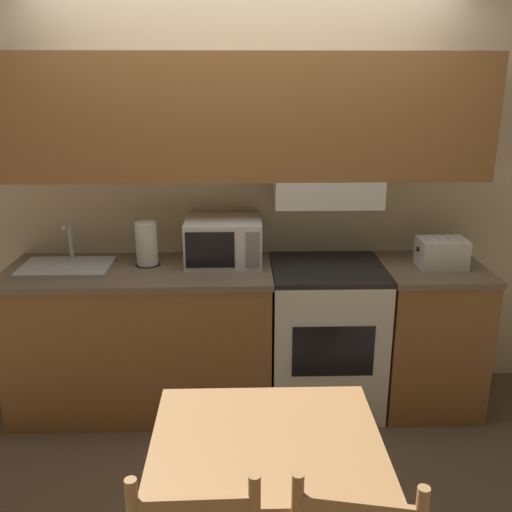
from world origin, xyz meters
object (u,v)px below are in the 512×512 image
stove_range (325,336)px  microwave (224,241)px  sink_basin (66,266)px  dining_table (266,472)px  paper_towel_roll (147,244)px  toaster (442,253)px

stove_range → microwave: size_ratio=2.01×
sink_basin → dining_table: sink_basin is taller
paper_towel_roll → toaster: bearing=-2.9°
sink_basin → dining_table: size_ratio=0.64×
dining_table → toaster: bearing=53.1°
toaster → dining_table: 1.87m
microwave → sink_basin: microwave is taller
toaster → sink_basin: bearing=179.4°
stove_range → sink_basin: (-1.54, -0.00, 0.47)m
toaster → sink_basin: size_ratio=0.55×
stove_range → microwave: (-0.62, 0.10, 0.59)m
stove_range → toaster: size_ratio=3.17×
paper_towel_roll → sink_basin: bearing=-172.1°
stove_range → paper_towel_roll: size_ratio=3.43×
microwave → dining_table: (0.19, -1.59, -0.41)m
sink_basin → paper_towel_roll: 0.48m
stove_range → dining_table: stove_range is taller
toaster → stove_range: bearing=177.9°
microwave → toaster: size_ratio=1.58×
paper_towel_roll → dining_table: bearing=-67.5°
paper_towel_roll → stove_range: bearing=-3.4°
microwave → paper_towel_roll: bearing=-175.0°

